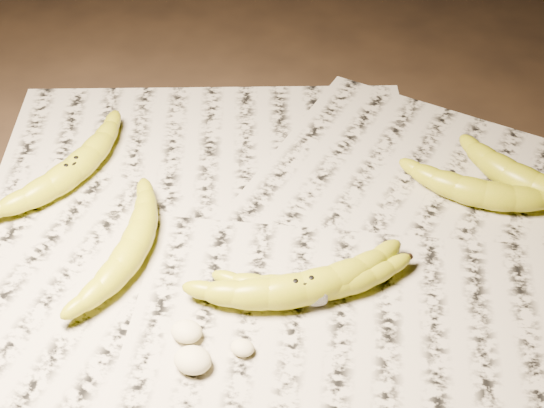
% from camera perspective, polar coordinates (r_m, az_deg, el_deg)
% --- Properties ---
extents(ground, '(3.00, 3.00, 0.00)m').
position_cam_1_polar(ground, '(0.91, -0.81, -2.66)').
color(ground, black).
rests_on(ground, ground).
extents(newspaper_patch, '(0.90, 0.70, 0.01)m').
position_cam_1_polar(newspaper_patch, '(0.87, 0.57, -4.62)').
color(newspaper_patch, '#B8B19D').
rests_on(newspaper_patch, ground).
extents(banana_left_a, '(0.12, 0.22, 0.04)m').
position_cam_1_polar(banana_left_a, '(0.99, -14.85, 2.57)').
color(banana_left_a, gold).
rests_on(banana_left_a, newspaper_patch).
extents(banana_left_b, '(0.06, 0.19, 0.04)m').
position_cam_1_polar(banana_left_b, '(0.88, -10.49, -3.18)').
color(banana_left_b, gold).
rests_on(banana_left_b, newspaper_patch).
extents(banana_center, '(0.22, 0.16, 0.04)m').
position_cam_1_polar(banana_center, '(0.82, 2.32, -6.24)').
color(banana_center, gold).
rests_on(banana_center, newspaper_patch).
extents(banana_taped, '(0.20, 0.12, 0.03)m').
position_cam_1_polar(banana_taped, '(0.83, 3.33, -6.13)').
color(banana_taped, gold).
rests_on(banana_taped, newspaper_patch).
extents(banana_upper_a, '(0.19, 0.06, 0.04)m').
position_cam_1_polar(banana_upper_a, '(0.96, 15.74, 0.88)').
color(banana_upper_a, gold).
rests_on(banana_upper_a, newspaper_patch).
extents(banana_upper_b, '(0.21, 0.13, 0.04)m').
position_cam_1_polar(banana_upper_b, '(0.99, 19.19, 1.41)').
color(banana_upper_b, gold).
rests_on(banana_upper_b, newspaper_patch).
extents(measuring_tape, '(0.02, 0.04, 0.04)m').
position_cam_1_polar(measuring_tape, '(0.83, 3.33, -6.13)').
color(measuring_tape, white).
rests_on(measuring_tape, newspaper_patch).
extents(flesh_chunk_a, '(0.04, 0.03, 0.02)m').
position_cam_1_polar(flesh_chunk_a, '(0.78, -6.02, -11.45)').
color(flesh_chunk_a, beige).
rests_on(flesh_chunk_a, newspaper_patch).
extents(flesh_chunk_b, '(0.03, 0.03, 0.02)m').
position_cam_1_polar(flesh_chunk_b, '(0.80, -6.47, -9.35)').
color(flesh_chunk_b, beige).
rests_on(flesh_chunk_b, newspaper_patch).
extents(flesh_chunk_c, '(0.02, 0.02, 0.01)m').
position_cam_1_polar(flesh_chunk_c, '(0.79, -2.25, -10.60)').
color(flesh_chunk_c, beige).
rests_on(flesh_chunk_c, newspaper_patch).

